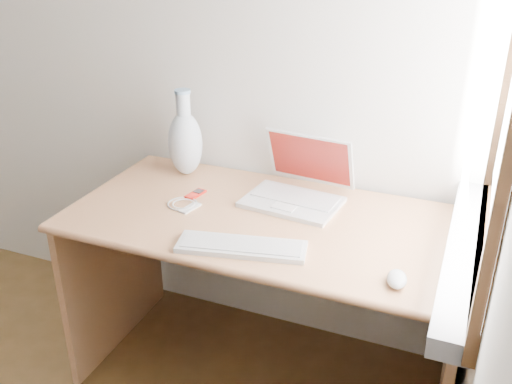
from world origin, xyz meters
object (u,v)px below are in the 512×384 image
at_px(desk, 273,256).
at_px(laptop, 296,186).
at_px(external_keyboard, 241,246).
at_px(vase, 185,141).

height_order(desk, laptop, laptop).
xyz_separation_m(desk, external_keyboard, (0.01, -0.32, 0.22)).
bearing_deg(vase, laptop, -6.86).
relative_size(laptop, external_keyboard, 0.85).
height_order(desk, external_keyboard, external_keyboard).
bearing_deg(external_keyboard, vase, 121.62).
height_order(external_keyboard, vase, vase).
bearing_deg(desk, laptop, 59.71).
xyz_separation_m(desk, vase, (-0.44, 0.15, 0.35)).
height_order(laptop, external_keyboard, laptop).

